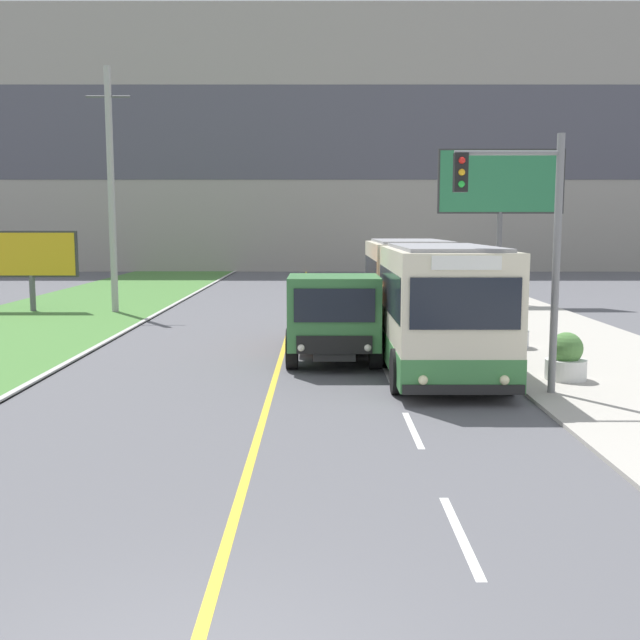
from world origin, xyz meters
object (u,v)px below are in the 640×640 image
Objects in this scene: traffic_light_mast at (525,231)px; billboard_large at (500,186)px; dump_truck at (332,317)px; planter_round_near at (565,359)px; city_bus at (422,299)px; billboard_small at (30,256)px; planter_round_far at (455,299)px; utility_pole_far at (110,190)px; planter_round_second at (513,331)px; planter_round_third at (482,312)px.

billboard_large is (3.97, 18.90, 1.87)m from traffic_light_mast.
dump_truck reaches higher than planter_round_near.
city_bus is 1.73× the size of billboard_large.
billboard_small reaches higher than planter_round_far.
billboard_small reaches higher than city_bus.
planter_round_far is (1.38, 15.35, -2.97)m from traffic_light_mast.
planter_round_far is at bearing 84.85° from traffic_light_mast.
utility_pole_far is 20.30m from traffic_light_mast.
planter_round_far is at bearing 64.55° from dump_truck.
planter_round_second is (2.82, 1.03, -1.05)m from city_bus.
city_bus is 4.73m from planter_round_near.
traffic_light_mast is at bearing -43.82° from billboard_small.
utility_pole_far reaches higher than billboard_small.
planter_round_near is (17.94, -14.47, -1.78)m from billboard_small.
dump_truck is at bearing -118.22° from billboard_large.
planter_round_near is at bearing -38.89° from billboard_small.
dump_truck is 1.52× the size of billboard_small.
billboard_large is at bearing 78.15° from traffic_light_mast.
utility_pole_far is (-8.99, 11.43, 3.87)m from dump_truck.
city_bus is 11.09× the size of planter_round_second.
planter_round_far is (-0.01, 9.32, 0.00)m from planter_round_second.
utility_pole_far is at bearing 129.72° from traffic_light_mast.
planter_round_near is at bearing -98.26° from billboard_large.
planter_round_second is (-0.03, 4.66, 0.00)m from planter_round_near.
traffic_light_mast reaches higher than billboard_small.
planter_round_second is at bearing -91.51° from planter_round_third.
planter_round_second is (17.91, -9.81, -1.78)m from billboard_small.
planter_round_near is 13.98m from planter_round_far.
billboard_small is at bearing 175.57° from utility_pole_far.
billboard_large is 6.39× the size of planter_round_near.
dump_truck is 1.09× the size of traffic_light_mast.
traffic_light_mast is 3.57m from planter_round_near.
planter_round_far reaches higher than planter_round_third.
city_bus is 2.04× the size of dump_truck.
dump_truck is 8.56m from planter_round_third.
billboard_large is 6.45× the size of planter_round_third.
billboard_small reaches higher than planter_round_near.
utility_pole_far is at bearing -168.85° from billboard_large.
planter_round_near is 1.01× the size of planter_round_third.
dump_truck is 0.60× the size of utility_pole_far.
planter_round_far reaches higher than planter_round_second.
planter_round_second is 1.01× the size of planter_round_third.
billboard_large reaches higher than planter_round_third.
billboard_large reaches higher than city_bus.
billboard_large is 13.99m from planter_round_second.
planter_round_near is at bearing -89.83° from planter_round_far.
utility_pole_far is 9.01× the size of planter_round_far.
billboard_large reaches higher than planter_round_far.
planter_round_near is at bearing -27.20° from dump_truck.
dump_truck is 5.47× the size of planter_round_third.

